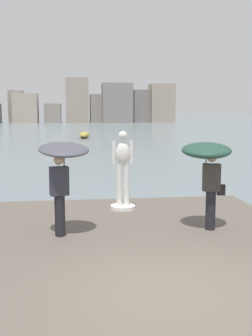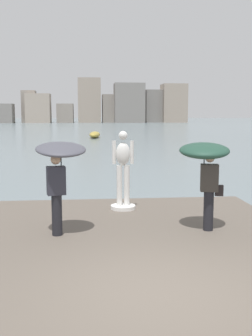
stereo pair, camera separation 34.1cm
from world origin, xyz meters
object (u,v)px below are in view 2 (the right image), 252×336
(statue_white_figure, at_px, (123,174))
(boat_far, at_px, (95,135))
(onlooker_left, at_px, (59,163))
(onlooker_right, at_px, (206,160))

(statue_white_figure, height_order, boat_far, statue_white_figure)
(onlooker_left, distance_m, onlooker_right, 3.16)
(statue_white_figure, relative_size, boat_far, 0.45)
(onlooker_right, bearing_deg, statue_white_figure, 127.33)
(onlooker_left, relative_size, boat_far, 0.43)
(statue_white_figure, height_order, onlooker_right, statue_white_figure)
(onlooker_right, bearing_deg, onlooker_left, -178.98)
(onlooker_left, xyz_separation_m, boat_far, (1.47, 41.05, -1.57))
(boat_far, bearing_deg, onlooker_left, -92.05)
(onlooker_left, height_order, boat_far, onlooker_left)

